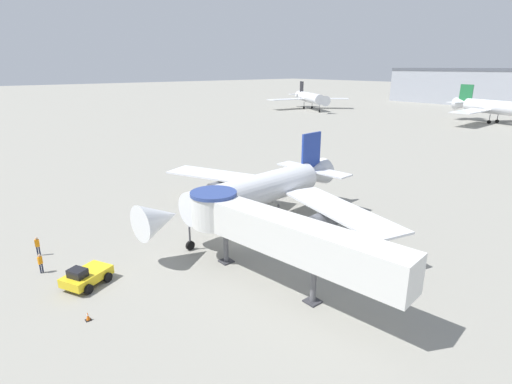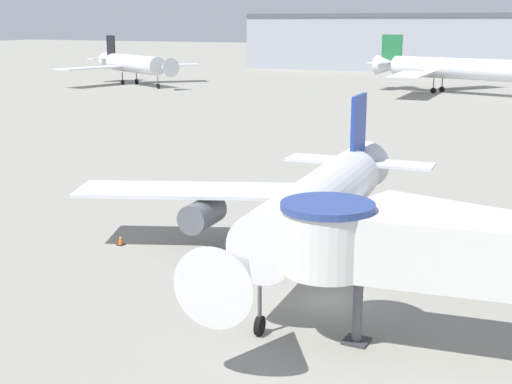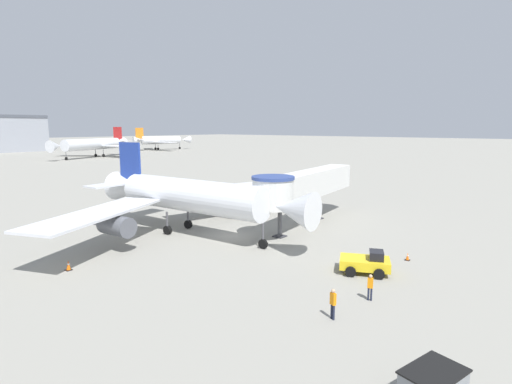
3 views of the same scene
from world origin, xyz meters
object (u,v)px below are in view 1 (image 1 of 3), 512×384
object	(u,v)px
ground_crew_wing_walker	(37,245)
background_jet_black_tail	(310,98)
pushback_tug_yellow	(86,276)
main_airplane	(260,190)
ground_crew_marshaller	(40,262)
jet_bridge	(270,230)
traffic_cone_apron_front	(88,316)
background_jet_green_tail	(503,108)
traffic_cone_port_wing	(190,195)

from	to	relation	value
ground_crew_wing_walker	background_jet_black_tail	distance (m)	137.91
pushback_tug_yellow	background_jet_black_tail	xyz separation A→B (m)	(-83.19, 113.91, 3.89)
main_airplane	background_jet_black_tail	world-z (taller)	background_jet_black_tail
pushback_tug_yellow	ground_crew_marshaller	size ratio (longest dim) A/B	2.46
jet_bridge	traffic_cone_apron_front	bearing A→B (deg)	-115.14
background_jet_green_tail	background_jet_black_tail	size ratio (longest dim) A/B	1.18
jet_bridge	background_jet_green_tail	xyz separation A→B (m)	(-25.15, 114.35, 0.32)
jet_bridge	background_jet_green_tail	size ratio (longest dim) A/B	0.53
traffic_cone_apron_front	ground_crew_wing_walker	bearing A→B (deg)	-178.60
jet_bridge	traffic_cone_apron_front	xyz separation A→B (m)	(-4.10, -13.01, -4.27)
pushback_tug_yellow	background_jet_green_tail	bearing A→B (deg)	71.41
jet_bridge	traffic_cone_apron_front	size ratio (longest dim) A/B	31.58
ground_crew_marshaller	background_jet_green_tail	size ratio (longest dim) A/B	0.05
background_jet_black_tail	traffic_cone_port_wing	bearing A→B (deg)	-116.74
jet_bridge	ground_crew_wing_walker	xyz separation A→B (m)	(-17.12, -13.33, -3.51)
ground_crew_wing_walker	pushback_tug_yellow	bearing A→B (deg)	-55.30
main_airplane	ground_crew_wing_walker	xyz separation A→B (m)	(-7.00, -20.72, -2.83)
main_airplane	pushback_tug_yellow	size ratio (longest dim) A/B	7.75
traffic_cone_apron_front	background_jet_black_tail	distance (m)	145.17
pushback_tug_yellow	ground_crew_wing_walker	size ratio (longest dim) A/B	2.32
traffic_cone_port_wing	traffic_cone_apron_front	bearing A→B (deg)	-45.19
ground_crew_wing_walker	background_jet_green_tail	bearing A→B (deg)	26.21
pushback_tug_yellow	traffic_cone_port_wing	world-z (taller)	pushback_tug_yellow
jet_bridge	pushback_tug_yellow	distance (m)	15.12
traffic_cone_port_wing	ground_crew_marshaller	xyz separation A→B (m)	(9.70, -20.00, 0.62)
traffic_cone_port_wing	main_airplane	bearing A→B (deg)	5.64
traffic_cone_port_wing	background_jet_black_tail	size ratio (longest dim) A/B	0.02
ground_crew_marshaller	background_jet_green_tail	world-z (taller)	background_jet_green_tail
ground_crew_marshaller	ground_crew_wing_walker	distance (m)	3.78
background_jet_black_tail	jet_bridge	bearing A→B (deg)	-110.41
traffic_cone_apron_front	ground_crew_marshaller	world-z (taller)	ground_crew_marshaller
background_jet_green_tail	jet_bridge	bearing A→B (deg)	-153.03
background_jet_black_tail	ground_crew_wing_walker	bearing A→B (deg)	-119.44
traffic_cone_apron_front	background_jet_green_tail	distance (m)	129.16
ground_crew_marshaller	background_jet_green_tail	xyz separation A→B (m)	(-11.77, 128.23, 3.90)
traffic_cone_port_wing	background_jet_green_tail	world-z (taller)	background_jet_green_tail
main_airplane	jet_bridge	size ratio (longest dim) A/B	1.64
traffic_cone_apron_front	background_jet_black_tail	xyz separation A→B (m)	(-88.05, 115.34, 4.37)
ground_crew_wing_walker	background_jet_green_tail	distance (m)	127.98
traffic_cone_apron_front	main_airplane	bearing A→B (deg)	106.46
background_jet_green_tail	background_jet_black_tail	xyz separation A→B (m)	(-66.99, -12.02, -0.22)
traffic_cone_port_wing	background_jet_black_tail	world-z (taller)	background_jet_black_tail
main_airplane	background_jet_green_tail	bearing A→B (deg)	92.85
main_airplane	traffic_cone_port_wing	xyz separation A→B (m)	(-12.96, -1.28, -3.51)
jet_bridge	traffic_cone_port_wing	size ratio (longest dim) A/B	25.85
traffic_cone_port_wing	background_jet_green_tail	distance (m)	108.35
jet_bridge	main_airplane	bearing A→B (deg)	136.21
traffic_cone_apron_front	background_jet_green_tail	world-z (taller)	background_jet_green_tail
pushback_tug_yellow	ground_crew_marshaller	distance (m)	5.00
traffic_cone_apron_front	background_jet_black_tail	world-z (taller)	background_jet_black_tail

